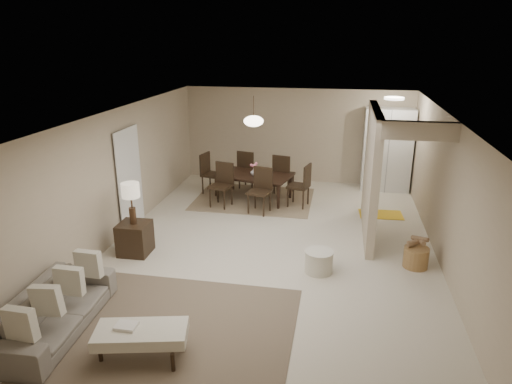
% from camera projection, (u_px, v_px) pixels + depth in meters
% --- Properties ---
extents(floor, '(9.00, 9.00, 0.00)m').
position_uv_depth(floor, '(269.00, 252.00, 8.43)').
color(floor, beige).
rests_on(floor, ground).
extents(ceiling, '(9.00, 9.00, 0.00)m').
position_uv_depth(ceiling, '(271.00, 117.00, 7.62)').
color(ceiling, white).
rests_on(ceiling, back_wall).
extents(back_wall, '(6.00, 0.00, 6.00)m').
position_uv_depth(back_wall, '(296.00, 136.00, 12.21)').
color(back_wall, tan).
rests_on(back_wall, floor).
extents(left_wall, '(0.00, 9.00, 9.00)m').
position_uv_depth(left_wall, '(112.00, 178.00, 8.55)').
color(left_wall, tan).
rests_on(left_wall, floor).
extents(right_wall, '(0.00, 9.00, 9.00)m').
position_uv_depth(right_wall, '(450.00, 198.00, 7.50)').
color(right_wall, tan).
rests_on(right_wall, floor).
extents(partition, '(0.15, 2.50, 2.50)m').
position_uv_depth(partition, '(371.00, 173.00, 8.87)').
color(partition, tan).
rests_on(partition, floor).
extents(doorway, '(0.04, 0.90, 2.04)m').
position_uv_depth(doorway, '(129.00, 181.00, 9.18)').
color(doorway, black).
rests_on(doorway, floor).
extents(pantry_cabinet, '(1.20, 0.55, 2.10)m').
position_uv_depth(pantry_cabinet, '(387.00, 150.00, 11.54)').
color(pantry_cabinet, silver).
rests_on(pantry_cabinet, floor).
extents(flush_light, '(0.44, 0.44, 0.05)m').
position_uv_depth(flush_light, '(394.00, 98.00, 10.21)').
color(flush_light, white).
rests_on(flush_light, ceiling).
extents(living_rug, '(3.20, 3.20, 0.01)m').
position_uv_depth(living_rug, '(167.00, 343.00, 5.92)').
color(living_rug, brown).
rests_on(living_rug, floor).
extents(sofa, '(2.12, 0.93, 0.61)m').
position_uv_depth(sofa, '(55.00, 310.00, 6.10)').
color(sofa, slate).
rests_on(sofa, floor).
extents(ottoman_bench, '(1.20, 0.75, 0.40)m').
position_uv_depth(ottoman_bench, '(141.00, 335.00, 5.57)').
color(ottoman_bench, silver).
rests_on(ottoman_bench, living_rug).
extents(side_table, '(0.55, 0.55, 0.59)m').
position_uv_depth(side_table, '(135.00, 238.00, 8.29)').
color(side_table, black).
rests_on(side_table, floor).
extents(table_lamp, '(0.32, 0.32, 0.76)m').
position_uv_depth(table_lamp, '(131.00, 194.00, 8.01)').
color(table_lamp, '#49311F').
rests_on(table_lamp, side_table).
extents(round_pouf, '(0.49, 0.49, 0.38)m').
position_uv_depth(round_pouf, '(319.00, 262.00, 7.66)').
color(round_pouf, silver).
rests_on(round_pouf, floor).
extents(wicker_basket, '(0.43, 0.43, 0.36)m').
position_uv_depth(wicker_basket, '(416.00, 257.00, 7.83)').
color(wicker_basket, brown).
rests_on(wicker_basket, floor).
extents(dining_rug, '(2.80, 2.10, 0.01)m').
position_uv_depth(dining_rug, '(254.00, 199.00, 11.14)').
color(dining_rug, '#746248').
rests_on(dining_rug, floor).
extents(dining_table, '(1.94, 1.37, 0.62)m').
position_uv_depth(dining_table, '(254.00, 187.00, 11.05)').
color(dining_table, black).
rests_on(dining_table, dining_rug).
extents(dining_chairs, '(2.77, 2.26, 1.02)m').
position_uv_depth(dining_chairs, '(254.00, 179.00, 10.98)').
color(dining_chairs, black).
rests_on(dining_chairs, dining_rug).
extents(vase, '(0.20, 0.20, 0.17)m').
position_uv_depth(vase, '(254.00, 172.00, 10.92)').
color(vase, white).
rests_on(vase, dining_table).
extents(yellow_mat, '(0.98, 0.63, 0.01)m').
position_uv_depth(yellow_mat, '(381.00, 214.00, 10.18)').
color(yellow_mat, gold).
rests_on(yellow_mat, floor).
extents(pendant_light, '(0.46, 0.46, 0.71)m').
position_uv_depth(pendant_light, '(254.00, 121.00, 10.53)').
color(pendant_light, '#49311F').
rests_on(pendant_light, ceiling).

